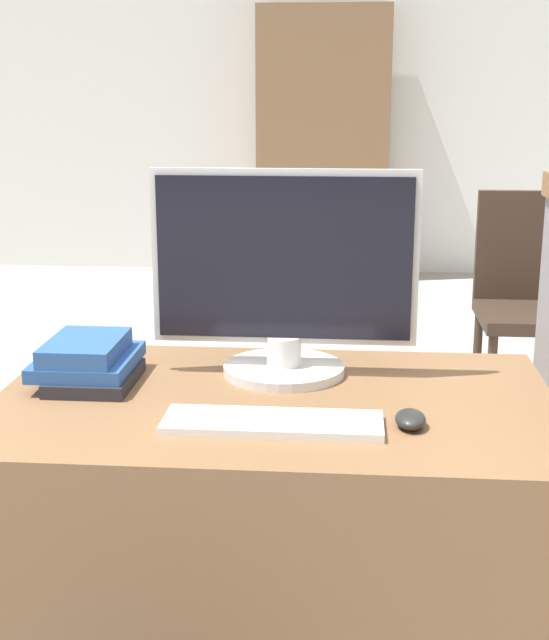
{
  "coord_description": "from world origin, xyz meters",
  "views": [
    {
      "loc": [
        0.14,
        -1.3,
        1.31
      ],
      "look_at": [
        0.0,
        0.31,
        0.89
      ],
      "focal_mm": 50.0,
      "sensor_mm": 36.0,
      "label": 1
    }
  ],
  "objects_px": {
    "monitor": "(284,279)",
    "keyboard": "(273,423)",
    "book_stack": "(89,361)",
    "far_chair": "(533,294)",
    "mouse": "(410,419)"
  },
  "relations": [
    {
      "from": "book_stack",
      "to": "keyboard",
      "type": "bearing_deg",
      "value": -28.88
    },
    {
      "from": "mouse",
      "to": "book_stack",
      "type": "bearing_deg",
      "value": 162.92
    },
    {
      "from": "mouse",
      "to": "book_stack",
      "type": "distance_m",
      "value": 0.68
    },
    {
      "from": "mouse",
      "to": "far_chair",
      "type": "distance_m",
      "value": 2.12
    },
    {
      "from": "book_stack",
      "to": "far_chair",
      "type": "bearing_deg",
      "value": 55.17
    },
    {
      "from": "keyboard",
      "to": "far_chair",
      "type": "distance_m",
      "value": 2.23
    },
    {
      "from": "keyboard",
      "to": "far_chair",
      "type": "xyz_separation_m",
      "value": [
        0.87,
        2.04,
        -0.21
      ]
    },
    {
      "from": "monitor",
      "to": "mouse",
      "type": "bearing_deg",
      "value": -49.34
    },
    {
      "from": "keyboard",
      "to": "far_chair",
      "type": "bearing_deg",
      "value": 67.01
    },
    {
      "from": "mouse",
      "to": "book_stack",
      "type": "xyz_separation_m",
      "value": [
        -0.65,
        0.2,
        0.03
      ]
    },
    {
      "from": "monitor",
      "to": "far_chair",
      "type": "bearing_deg",
      "value": 63.3
    },
    {
      "from": "monitor",
      "to": "keyboard",
      "type": "height_order",
      "value": "monitor"
    },
    {
      "from": "monitor",
      "to": "book_stack",
      "type": "height_order",
      "value": "monitor"
    },
    {
      "from": "monitor",
      "to": "book_stack",
      "type": "distance_m",
      "value": 0.44
    },
    {
      "from": "mouse",
      "to": "far_chair",
      "type": "xyz_separation_m",
      "value": [
        0.62,
        2.02,
        -0.22
      ]
    }
  ]
}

